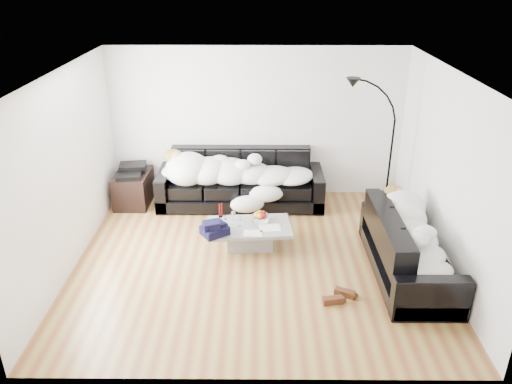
{
  "coord_description": "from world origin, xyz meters",
  "views": [
    {
      "loc": [
        0.04,
        -6.01,
        3.82
      ],
      "look_at": [
        0.0,
        0.3,
        0.9
      ],
      "focal_mm": 35.0,
      "sensor_mm": 36.0,
      "label": 1
    }
  ],
  "objects_px": {
    "sleeper_right": "(412,231)",
    "wine_glass_b": "(225,221)",
    "candle_left": "(220,211)",
    "candle_right": "(222,210)",
    "sofa_right": "(410,245)",
    "wine_glass_a": "(233,216)",
    "fruit_bowl": "(261,216)",
    "stereo": "(132,170)",
    "wine_glass_c": "(240,221)",
    "av_cabinet": "(134,188)",
    "sofa_back": "(240,179)",
    "shoes": "(338,297)",
    "coffee_table": "(249,236)",
    "floor_lamp": "(390,158)",
    "sleeper_back": "(240,170)"
  },
  "relations": [
    {
      "from": "wine_glass_a",
      "to": "coffee_table",
      "type": "bearing_deg",
      "value": -32.26
    },
    {
      "from": "sofa_right",
      "to": "stereo",
      "type": "distance_m",
      "value": 4.67
    },
    {
      "from": "sleeper_right",
      "to": "av_cabinet",
      "type": "relative_size",
      "value": 2.22
    },
    {
      "from": "sleeper_right",
      "to": "fruit_bowl",
      "type": "relative_size",
      "value": 7.27
    },
    {
      "from": "sofa_right",
      "to": "wine_glass_a",
      "type": "bearing_deg",
      "value": 70.97
    },
    {
      "from": "sofa_back",
      "to": "wine_glass_a",
      "type": "bearing_deg",
      "value": -92.62
    },
    {
      "from": "shoes",
      "to": "sofa_back",
      "type": "bearing_deg",
      "value": 117.94
    },
    {
      "from": "sofa_right",
      "to": "floor_lamp",
      "type": "relative_size",
      "value": 1.05
    },
    {
      "from": "fruit_bowl",
      "to": "floor_lamp",
      "type": "bearing_deg",
      "value": 23.62
    },
    {
      "from": "shoes",
      "to": "av_cabinet",
      "type": "distance_m",
      "value": 4.18
    },
    {
      "from": "sofa_back",
      "to": "candle_right",
      "type": "distance_m",
      "value": 1.2
    },
    {
      "from": "sleeper_right",
      "to": "coffee_table",
      "type": "height_order",
      "value": "sleeper_right"
    },
    {
      "from": "sofa_right",
      "to": "sleeper_right",
      "type": "xyz_separation_m",
      "value": [
        0.0,
        0.0,
        0.21
      ]
    },
    {
      "from": "sleeper_right",
      "to": "wine_glass_b",
      "type": "xyz_separation_m",
      "value": [
        -2.48,
        0.68,
        -0.21
      ]
    },
    {
      "from": "sleeper_back",
      "to": "av_cabinet",
      "type": "xyz_separation_m",
      "value": [
        -1.84,
        0.06,
        -0.38
      ]
    },
    {
      "from": "wine_glass_a",
      "to": "floor_lamp",
      "type": "bearing_deg",
      "value": 20.0
    },
    {
      "from": "wine_glass_c",
      "to": "floor_lamp",
      "type": "height_order",
      "value": "floor_lamp"
    },
    {
      "from": "fruit_bowl",
      "to": "candle_right",
      "type": "bearing_deg",
      "value": 168.4
    },
    {
      "from": "fruit_bowl",
      "to": "shoes",
      "type": "height_order",
      "value": "fruit_bowl"
    },
    {
      "from": "shoes",
      "to": "sofa_right",
      "type": "bearing_deg",
      "value": 33.59
    },
    {
      "from": "coffee_table",
      "to": "wine_glass_c",
      "type": "relative_size",
      "value": 7.53
    },
    {
      "from": "wine_glass_a",
      "to": "candle_right",
      "type": "distance_m",
      "value": 0.21
    },
    {
      "from": "sofa_back",
      "to": "wine_glass_c",
      "type": "height_order",
      "value": "sofa_back"
    },
    {
      "from": "wine_glass_b",
      "to": "shoes",
      "type": "bearing_deg",
      "value": -40.93
    },
    {
      "from": "candle_left",
      "to": "coffee_table",
      "type": "bearing_deg",
      "value": -29.46
    },
    {
      "from": "candle_right",
      "to": "shoes",
      "type": "distance_m",
      "value": 2.22
    },
    {
      "from": "sleeper_right",
      "to": "wine_glass_a",
      "type": "distance_m",
      "value": 2.51
    },
    {
      "from": "sleeper_back",
      "to": "wine_glass_b",
      "type": "bearing_deg",
      "value": -97.16
    },
    {
      "from": "wine_glass_a",
      "to": "wine_glass_c",
      "type": "xyz_separation_m",
      "value": [
        0.11,
        -0.17,
        0.0
      ]
    },
    {
      "from": "sofa_right",
      "to": "sleeper_back",
      "type": "xyz_separation_m",
      "value": [
        -2.31,
        2.06,
        0.23
      ]
    },
    {
      "from": "coffee_table",
      "to": "stereo",
      "type": "distance_m",
      "value": 2.53
    },
    {
      "from": "stereo",
      "to": "candle_right",
      "type": "bearing_deg",
      "value": -44.23
    },
    {
      "from": "fruit_bowl",
      "to": "candle_right",
      "type": "relative_size",
      "value": 1.12
    },
    {
      "from": "fruit_bowl",
      "to": "sleeper_right",
      "type": "bearing_deg",
      "value": -22.46
    },
    {
      "from": "sofa_back",
      "to": "shoes",
      "type": "height_order",
      "value": "sofa_back"
    },
    {
      "from": "fruit_bowl",
      "to": "sofa_back",
      "type": "bearing_deg",
      "value": 104.78
    },
    {
      "from": "wine_glass_c",
      "to": "shoes",
      "type": "distance_m",
      "value": 1.82
    },
    {
      "from": "sleeper_back",
      "to": "coffee_table",
      "type": "distance_m",
      "value": 1.48
    },
    {
      "from": "wine_glass_c",
      "to": "av_cabinet",
      "type": "xyz_separation_m",
      "value": [
        -1.89,
        1.47,
        -0.15
      ]
    },
    {
      "from": "fruit_bowl",
      "to": "floor_lamp",
      "type": "distance_m",
      "value": 2.31
    },
    {
      "from": "stereo",
      "to": "coffee_table",
      "type": "bearing_deg",
      "value": -43.43
    },
    {
      "from": "sleeper_back",
      "to": "fruit_bowl",
      "type": "relative_size",
      "value": 9.53
    },
    {
      "from": "sofa_right",
      "to": "floor_lamp",
      "type": "bearing_deg",
      "value": -2.82
    },
    {
      "from": "coffee_table",
      "to": "floor_lamp",
      "type": "distance_m",
      "value": 2.58
    },
    {
      "from": "candle_left",
      "to": "candle_right",
      "type": "xyz_separation_m",
      "value": [
        0.03,
        0.01,
        0.0
      ]
    },
    {
      "from": "sleeper_back",
      "to": "candle_left",
      "type": "height_order",
      "value": "sleeper_back"
    },
    {
      "from": "sofa_right",
      "to": "shoes",
      "type": "distance_m",
      "value": 1.23
    },
    {
      "from": "wine_glass_c",
      "to": "stereo",
      "type": "bearing_deg",
      "value": 142.09
    },
    {
      "from": "sleeper_right",
      "to": "floor_lamp",
      "type": "height_order",
      "value": "floor_lamp"
    },
    {
      "from": "sofa_right",
      "to": "shoes",
      "type": "bearing_deg",
      "value": 121.33
    }
  ]
}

